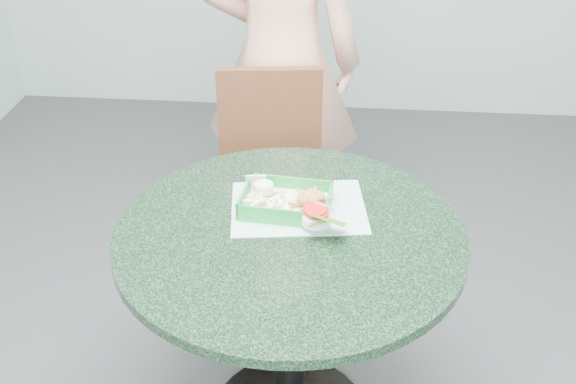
# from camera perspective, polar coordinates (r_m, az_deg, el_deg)

# --- Properties ---
(cafe_table) EXTENTS (0.98, 0.98, 0.75)m
(cafe_table) POSITION_cam_1_polar(r_m,az_deg,el_deg) (1.98, 0.15, -7.77)
(cafe_table) COLOR black
(cafe_table) RESTS_ON floor
(dining_chair) EXTENTS (0.39, 0.40, 0.93)m
(dining_chair) POSITION_cam_1_polar(r_m,az_deg,el_deg) (2.59, -1.70, 1.40)
(dining_chair) COLOR brown
(dining_chair) RESTS_ON floor
(diner_person) EXTENTS (0.80, 0.56, 2.08)m
(diner_person) POSITION_cam_1_polar(r_m,az_deg,el_deg) (2.64, -0.68, 14.15)
(diner_person) COLOR #F1A78E
(diner_person) RESTS_ON floor
(placemat) EXTENTS (0.42, 0.34, 0.00)m
(placemat) POSITION_cam_1_polar(r_m,az_deg,el_deg) (1.97, 0.88, -1.79)
(placemat) COLOR #A2D3CF
(placemat) RESTS_ON cafe_table
(food_basket) EXTENTS (0.25, 0.18, 0.05)m
(food_basket) POSITION_cam_1_polar(r_m,az_deg,el_deg) (1.96, -0.17, -1.50)
(food_basket) COLOR #178F34
(food_basket) RESTS_ON placemat
(crab_sandwich) EXTENTS (0.11, 0.11, 0.07)m
(crab_sandwich) POSITION_cam_1_polar(r_m,az_deg,el_deg) (1.92, 1.96, -1.15)
(crab_sandwich) COLOR #DAB461
(crab_sandwich) RESTS_ON food_basket
(fries_pile) EXTENTS (0.13, 0.14, 0.04)m
(fries_pile) POSITION_cam_1_polar(r_m,az_deg,el_deg) (1.94, -1.75, -1.06)
(fries_pile) COLOR #FFEFB2
(fries_pile) RESTS_ON food_basket
(sauce_ramekin) EXTENTS (0.06, 0.06, 0.03)m
(sauce_ramekin) POSITION_cam_1_polar(r_m,az_deg,el_deg) (1.97, -2.15, -0.22)
(sauce_ramekin) COLOR white
(sauce_ramekin) RESTS_ON food_basket
(garnish_cup) EXTENTS (0.12, 0.12, 0.05)m
(garnish_cup) POSITION_cam_1_polar(r_m,az_deg,el_deg) (1.87, 2.89, -2.48)
(garnish_cup) COLOR white
(garnish_cup) RESTS_ON food_basket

